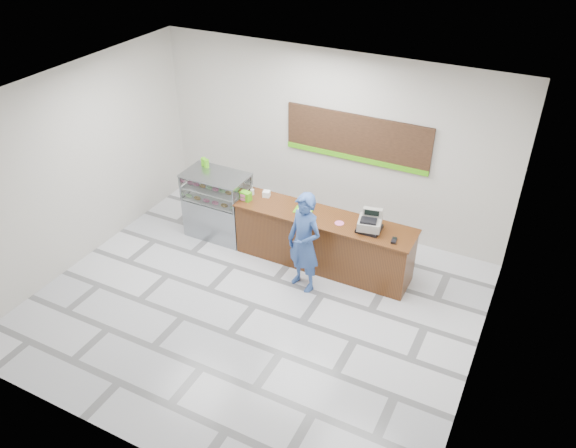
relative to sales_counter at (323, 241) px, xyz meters
The scene contains 16 objects.
floor 1.72m from the sales_counter, 109.54° to the right, with size 7.00×7.00×0.00m, color silver.
back_wall 1.98m from the sales_counter, 110.77° to the left, with size 7.00×7.00×0.00m, color beige.
ceiling 3.41m from the sales_counter, 109.54° to the right, with size 7.00×7.00×0.00m, color silver.
sales_counter is the anchor object (origin of this frame).
display_case 2.23m from the sales_counter, behind, with size 1.22×0.72×1.33m.
menu_board 2.00m from the sales_counter, 90.00° to the left, with size 2.80×0.06×0.90m.
cash_register 1.06m from the sales_counter, ahead, with size 0.45×0.47×0.36m.
card_terminal 1.43m from the sales_counter, ahead, with size 0.08×0.16×0.04m, color black.
serving_tray 0.66m from the sales_counter, behind, with size 0.35×0.27×0.02m.
napkin_box 1.37m from the sales_counter, behind, with size 0.13×0.13×0.11m, color white.
straw_cup 1.61m from the sales_counter, behind, with size 0.07×0.07×0.11m, color silver.
promo_box 1.62m from the sales_counter, behind, with size 0.19×0.13×0.17m, color #4FB713.
donut_decal 0.61m from the sales_counter, 11.98° to the right, with size 0.16×0.16×0.00m, color pink.
green_cup_left 2.77m from the sales_counter, behind, with size 0.10×0.10×0.15m, color #4FB713.
green_cup_right 2.68m from the sales_counter, behind, with size 0.10×0.10×0.16m, color #4FB713.
customer 0.80m from the sales_counter, 93.32° to the right, with size 0.66×0.43×1.81m, color #325295.
Camera 1 is at (3.72, -6.07, 6.22)m, focal length 35.00 mm.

